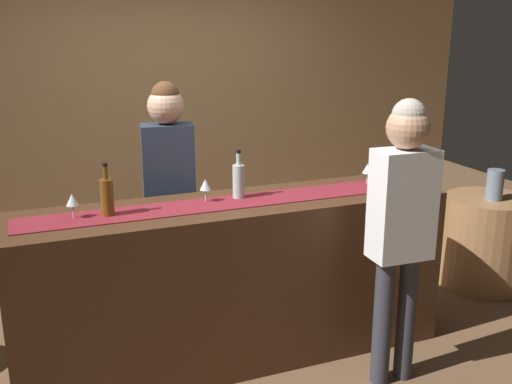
{
  "coord_description": "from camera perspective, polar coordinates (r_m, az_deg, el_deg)",
  "views": [
    {
      "loc": [
        -1.12,
        -3.19,
        2.05
      ],
      "look_at": [
        0.14,
        0.0,
        1.08
      ],
      "focal_mm": 41.34,
      "sensor_mm": 36.0,
      "label": 1
    }
  ],
  "objects": [
    {
      "name": "wine_bottle_clear",
      "position": [
        3.58,
        -1.69,
        1.12
      ],
      "size": [
        0.07,
        0.07,
        0.3
      ],
      "color": "#B2C6C1",
      "rests_on": "bar_counter"
    },
    {
      "name": "bartender",
      "position": [
        3.99,
        -8.45,
        1.24
      ],
      "size": [
        0.37,
        0.25,
        1.71
      ],
      "rotation": [
        0.0,
        0.0,
        2.99
      ],
      "color": "#26262B",
      "rests_on": "ground"
    },
    {
      "name": "counter_runner_cloth",
      "position": [
        3.53,
        -2.11,
        -0.96
      ],
      "size": [
        2.52,
        0.28,
        0.01
      ],
      "primitive_type": "cube",
      "color": "maroon",
      "rests_on": "bar_counter"
    },
    {
      "name": "ground_plane",
      "position": [
        3.95,
        -1.95,
        -15.45
      ],
      "size": [
        10.0,
        10.0,
        0.0
      ],
      "primitive_type": "plane",
      "color": "brown"
    },
    {
      "name": "wine_bottle_amber",
      "position": [
        3.35,
        -14.22,
        -0.42
      ],
      "size": [
        0.07,
        0.07,
        0.3
      ],
      "color": "brown",
      "rests_on": "bar_counter"
    },
    {
      "name": "customer_sipping",
      "position": [
        3.37,
        13.94,
        -2.14
      ],
      "size": [
        0.35,
        0.24,
        1.68
      ],
      "rotation": [
        0.0,
        0.0,
        -0.04
      ],
      "color": "#33333D",
      "rests_on": "ground"
    },
    {
      "name": "wine_glass_near_customer",
      "position": [
        3.96,
        10.74,
        2.18
      ],
      "size": [
        0.07,
        0.07,
        0.14
      ],
      "color": "silver",
      "rests_on": "bar_counter"
    },
    {
      "name": "round_side_table",
      "position": [
        5.12,
        21.27,
        -4.49
      ],
      "size": [
        0.68,
        0.68,
        0.74
      ],
      "primitive_type": "cylinder",
      "color": "#996B42",
      "rests_on": "ground"
    },
    {
      "name": "wine_glass_far_end",
      "position": [
        3.51,
        -4.93,
        0.64
      ],
      "size": [
        0.07,
        0.07,
        0.14
      ],
      "color": "silver",
      "rests_on": "bar_counter"
    },
    {
      "name": "vase_on_side_table",
      "position": [
        4.93,
        22.11,
        0.65
      ],
      "size": [
        0.13,
        0.13,
        0.24
      ],
      "primitive_type": "cylinder",
      "color": "slate",
      "rests_on": "round_side_table"
    },
    {
      "name": "wine_glass_mid_counter",
      "position": [
        3.35,
        -17.36,
        -0.8
      ],
      "size": [
        0.07,
        0.07,
        0.14
      ],
      "color": "silver",
      "rests_on": "bar_counter"
    },
    {
      "name": "bar_counter",
      "position": [
        3.71,
        -2.03,
        -8.64
      ],
      "size": [
        2.65,
        0.6,
        1.03
      ],
      "primitive_type": "cube",
      "color": "#472B19",
      "rests_on": "ground"
    },
    {
      "name": "back_wall",
      "position": [
        5.24,
        -9.2,
        9.04
      ],
      "size": [
        6.0,
        0.12,
        2.9
      ],
      "primitive_type": "cube",
      "color": "tan",
      "rests_on": "ground"
    }
  ]
}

